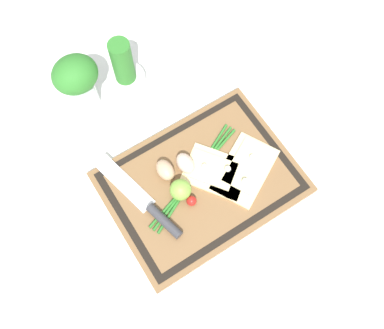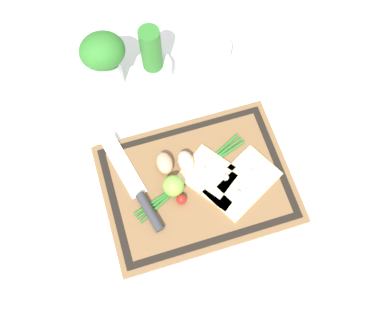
% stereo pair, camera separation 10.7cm
% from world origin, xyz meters
% --- Properties ---
extents(ground_plane, '(6.00, 6.00, 0.00)m').
position_xyz_m(ground_plane, '(0.00, 0.00, 0.00)').
color(ground_plane, white).
extents(cutting_board, '(0.45, 0.33, 0.02)m').
position_xyz_m(cutting_board, '(0.00, 0.00, 0.01)').
color(cutting_board, brown).
rests_on(cutting_board, ground_plane).
extents(pizza_slice_near, '(0.20, 0.18, 0.02)m').
position_xyz_m(pizza_slice_near, '(0.11, -0.03, 0.02)').
color(pizza_slice_near, beige).
rests_on(pizza_slice_near, cutting_board).
extents(pizza_slice_far, '(0.17, 0.18, 0.02)m').
position_xyz_m(pizza_slice_far, '(0.04, 0.00, 0.02)').
color(pizza_slice_far, beige).
rests_on(pizza_slice_far, cutting_board).
extents(knife, '(0.10, 0.28, 0.02)m').
position_xyz_m(knife, '(-0.14, 0.00, 0.03)').
color(knife, silver).
rests_on(knife, cutting_board).
extents(egg_brown, '(0.04, 0.06, 0.04)m').
position_xyz_m(egg_brown, '(-0.06, 0.06, 0.04)').
color(egg_brown, tan).
rests_on(egg_brown, cutting_board).
extents(egg_pink, '(0.04, 0.06, 0.04)m').
position_xyz_m(egg_pink, '(-0.01, 0.05, 0.04)').
color(egg_pink, beige).
rests_on(egg_pink, cutting_board).
extents(lime, '(0.05, 0.05, 0.05)m').
position_xyz_m(lime, '(-0.06, 0.00, 0.05)').
color(lime, '#7FB742').
rests_on(lime, cutting_board).
extents(cherry_tomato_red, '(0.02, 0.02, 0.02)m').
position_xyz_m(cherry_tomato_red, '(-0.05, -0.03, 0.03)').
color(cherry_tomato_red, red).
rests_on(cherry_tomato_red, cutting_board).
extents(scallion_bunch, '(0.31, 0.15, 0.01)m').
position_xyz_m(scallion_bunch, '(-0.01, 0.02, 0.02)').
color(scallion_bunch, '#2D7528').
rests_on(scallion_bunch, cutting_board).
extents(herb_pot, '(0.10, 0.10, 0.19)m').
position_xyz_m(herb_pot, '(-0.02, 0.33, 0.06)').
color(herb_pot, white).
rests_on(herb_pot, ground_plane).
extents(sauce_jar, '(0.09, 0.09, 0.10)m').
position_xyz_m(sauce_jar, '(0.14, 0.32, 0.04)').
color(sauce_jar, silver).
rests_on(sauce_jar, ground_plane).
extents(herb_glass, '(0.11, 0.10, 0.19)m').
position_xyz_m(herb_glass, '(-0.13, 0.34, 0.11)').
color(herb_glass, silver).
rests_on(herb_glass, ground_plane).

